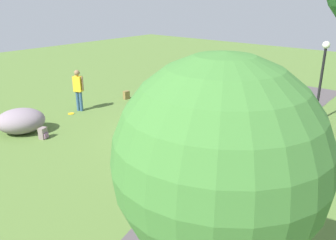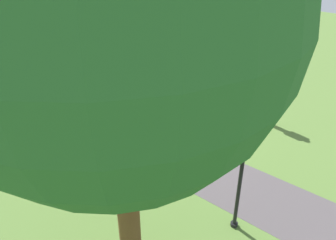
# 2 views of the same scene
# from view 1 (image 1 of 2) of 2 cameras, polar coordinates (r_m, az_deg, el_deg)

# --- Properties ---
(ground_plane) EXTENTS (48.00, 48.00, 0.00)m
(ground_plane) POSITION_cam_1_polar(r_m,az_deg,el_deg) (12.63, 3.17, -2.45)
(ground_plane) COLOR #547433
(footpath_segment_near) EXTENTS (8.07, 2.52, 0.01)m
(footpath_segment_near) POSITION_cam_1_polar(r_m,az_deg,el_deg) (16.99, 19.86, 2.31)
(footpath_segment_near) COLOR #50484A
(footpath_segment_near) RESTS_ON ground
(footpath_segment_mid) EXTENTS (8.32, 4.18, 0.01)m
(footpath_segment_mid) POSITION_cam_1_polar(r_m,az_deg,el_deg) (9.89, 9.07, -9.39)
(footpath_segment_mid) COLOR #50484A
(footpath_segment_mid) RESTS_ON ground
(young_tree_near_path) EXTENTS (2.35, 2.35, 4.29)m
(young_tree_near_path) POSITION_cam_1_polar(r_m,az_deg,el_deg) (3.85, 8.40, -6.88)
(young_tree_near_path) COLOR brown
(young_tree_near_path) RESTS_ON ground
(lamp_post) EXTENTS (0.28, 0.28, 3.19)m
(lamp_post) POSITION_cam_1_polar(r_m,az_deg,el_deg) (14.51, 23.95, 7.03)
(lamp_post) COLOR black
(lamp_post) RESTS_ON ground
(lawn_boulder) EXTENTS (2.18, 2.09, 0.91)m
(lawn_boulder) POSITION_cam_1_polar(r_m,az_deg,el_deg) (13.77, -23.02, -0.13)
(lawn_boulder) COLOR gray
(lawn_boulder) RESTS_ON ground
(woman_with_handbag) EXTENTS (0.43, 0.42, 1.58)m
(woman_with_handbag) POSITION_cam_1_polar(r_m,az_deg,el_deg) (14.39, -2.11, 4.22)
(woman_with_handbag) COLOR beige
(woman_with_handbag) RESTS_ON ground
(man_near_boulder) EXTENTS (0.36, 0.48, 1.81)m
(man_near_boulder) POSITION_cam_1_polar(r_m,az_deg,el_deg) (15.41, -14.53, 5.22)
(man_near_boulder) COLOR #305475
(man_near_boulder) RESTS_ON ground
(passerby_on_path) EXTENTS (0.43, 0.42, 1.73)m
(passerby_on_path) POSITION_cam_1_polar(r_m,az_deg,el_deg) (15.77, 2.12, 5.97)
(passerby_on_path) COLOR beige
(passerby_on_path) RESTS_ON ground
(handbag_on_grass) EXTENTS (0.36, 0.36, 0.31)m
(handbag_on_grass) POSITION_cam_1_polar(r_m,az_deg,el_deg) (15.35, -1.77, 2.24)
(handbag_on_grass) COLOR black
(handbag_on_grass) RESTS_ON ground
(backpack_by_boulder) EXTENTS (0.33, 0.33, 0.40)m
(backpack_by_boulder) POSITION_cam_1_polar(r_m,az_deg,el_deg) (13.01, -19.81, -2.07)
(backpack_by_boulder) COLOR gray
(backpack_by_boulder) RESTS_ON ground
(spare_backpack_on_lawn) EXTENTS (0.30, 0.29, 0.40)m
(spare_backpack_on_lawn) POSITION_cam_1_polar(r_m,az_deg,el_deg) (17.04, -6.88, 4.09)
(spare_backpack_on_lawn) COLOR olive
(spare_backpack_on_lawn) RESTS_ON ground
(frisbee_on_grass) EXTENTS (0.26, 0.26, 0.02)m
(frisbee_on_grass) POSITION_cam_1_polar(r_m,az_deg,el_deg) (15.39, -15.62, 1.03)
(frisbee_on_grass) COLOR gold
(frisbee_on_grass) RESTS_ON ground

